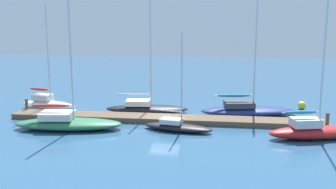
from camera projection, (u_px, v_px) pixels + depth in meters
ground_plane at (165, 122)px, 33.63m from camera, size 120.00×120.00×0.00m
dock_pier at (165, 119)px, 33.58m from camera, size 27.09×2.19×0.46m
dock_piling_near_end at (27, 106)px, 36.21m from camera, size 0.28×0.28×1.43m
dock_piling_far_end at (327, 122)px, 30.77m from camera, size 0.28×0.28×1.43m
sailboat_0 at (47, 103)px, 37.99m from camera, size 6.16×2.92×10.07m
sailboat_1 at (67, 122)px, 31.16m from camera, size 8.86×3.75×10.90m
sailboat_2 at (146, 107)px, 36.68m from camera, size 7.91×3.04×11.15m
sailboat_3 at (177, 126)px, 30.73m from camera, size 5.78×2.63×7.71m
sailboat_4 at (247, 109)px, 35.85m from camera, size 9.09×4.13×10.87m
sailboat_5 at (313, 130)px, 28.67m from camera, size 7.13×3.60×10.34m
mooring_buoy_yellow at (302, 105)px, 38.16m from camera, size 0.80×0.80×0.80m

